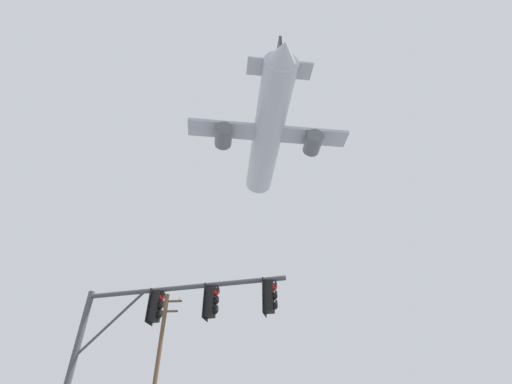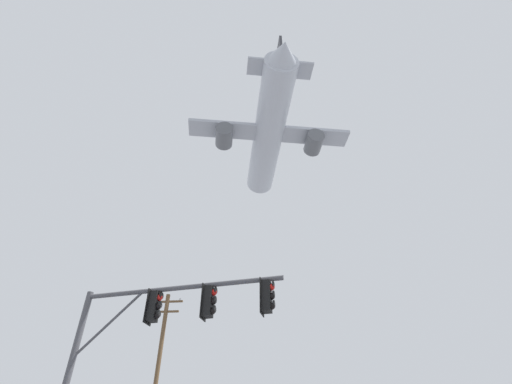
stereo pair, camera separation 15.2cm
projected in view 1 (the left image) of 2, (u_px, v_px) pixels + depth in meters
The scene contains 3 objects.
signal_pole_near at pixel (160, 325), 11.01m from camera, with size 6.48×1.28×5.70m.
utility_pole at pixel (156, 373), 23.35m from camera, with size 2.20×0.28×10.79m.
airplane at pixel (268, 134), 44.51m from camera, with size 18.88×24.45×6.66m.
Camera 1 is at (0.91, -3.21, 1.15)m, focal length 26.17 mm.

